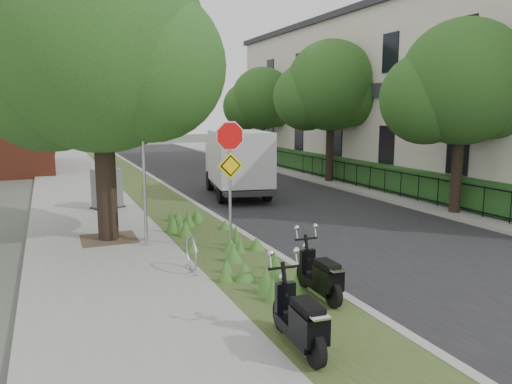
# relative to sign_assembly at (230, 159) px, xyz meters

# --- Properties ---
(ground) EXTENTS (120.00, 120.00, 0.00)m
(ground) POSITION_rel_sign_assembly_xyz_m (1.40, -0.58, -2.33)
(ground) COLOR #4C5147
(ground) RESTS_ON ground
(sidewalk_near) EXTENTS (3.50, 60.00, 0.12)m
(sidewalk_near) POSITION_rel_sign_assembly_xyz_m (-2.85, 9.42, -2.27)
(sidewalk_near) COLOR gray
(sidewalk_near) RESTS_ON ground
(verge) EXTENTS (2.00, 60.00, 0.12)m
(verge) POSITION_rel_sign_assembly_xyz_m (-0.10, 9.42, -2.27)
(verge) COLOR #2F401B
(verge) RESTS_ON ground
(kerb_near) EXTENTS (0.20, 60.00, 0.13)m
(kerb_near) POSITION_rel_sign_assembly_xyz_m (0.90, 9.42, -2.26)
(kerb_near) COLOR #9E9991
(kerb_near) RESTS_ON ground
(road) EXTENTS (7.00, 60.00, 0.01)m
(road) POSITION_rel_sign_assembly_xyz_m (4.40, 9.42, -2.32)
(road) COLOR black
(road) RESTS_ON ground
(kerb_far) EXTENTS (0.20, 60.00, 0.13)m
(kerb_far) POSITION_rel_sign_assembly_xyz_m (7.90, 9.42, -2.26)
(kerb_far) COLOR #9E9991
(kerb_far) RESTS_ON ground
(footpath_far) EXTENTS (3.20, 60.00, 0.12)m
(footpath_far) POSITION_rel_sign_assembly_xyz_m (9.60, 9.42, -2.27)
(footpath_far) COLOR gray
(footpath_far) RESTS_ON ground
(street_tree_main) EXTENTS (6.21, 5.54, 7.66)m
(street_tree_main) POSITION_rel_sign_assembly_xyz_m (-2.68, 2.28, 2.48)
(street_tree_main) COLOR black
(street_tree_main) RESTS_ON ground
(bare_post) EXTENTS (0.08, 0.08, 4.00)m
(bare_post) POSITION_rel_sign_assembly_xyz_m (-1.80, 1.22, -0.21)
(bare_post) COLOR #A5A8AD
(bare_post) RESTS_ON ground
(bike_hoop) EXTENTS (0.06, 0.78, 0.77)m
(bike_hoop) POSITION_rel_sign_assembly_xyz_m (-1.30, -1.18, -1.83)
(bike_hoop) COLOR #A5A8AD
(bike_hoop) RESTS_ON ground
(sign_assembly) EXTENTS (0.94, 0.08, 3.22)m
(sign_assembly) POSITION_rel_sign_assembly_xyz_m (0.00, 0.00, 0.00)
(sign_assembly) COLOR #A5A8AD
(sign_assembly) RESTS_ON ground
(fence_far) EXTENTS (0.04, 24.00, 1.00)m
(fence_far) POSITION_rel_sign_assembly_xyz_m (8.60, 9.42, -1.66)
(fence_far) COLOR black
(fence_far) RESTS_ON ground
(hedge_far) EXTENTS (1.00, 24.00, 1.10)m
(hedge_far) POSITION_rel_sign_assembly_xyz_m (9.30, 9.42, -1.66)
(hedge_far) COLOR #194719
(hedge_far) RESTS_ON footpath_far
(terrace_houses) EXTENTS (7.40, 26.40, 8.20)m
(terrace_houses) POSITION_rel_sign_assembly_xyz_m (12.89, 9.42, 1.83)
(terrace_houses) COLOR beige
(terrace_houses) RESTS_ON ground
(far_tree_a) EXTENTS (4.60, 4.10, 6.22)m
(far_tree_a) POSITION_rel_sign_assembly_xyz_m (8.34, 1.46, 1.80)
(far_tree_a) COLOR black
(far_tree_a) RESTS_ON ground
(far_tree_b) EXTENTS (4.83, 4.31, 6.56)m
(far_tree_b) POSITION_rel_sign_assembly_xyz_m (8.34, 9.46, 2.04)
(far_tree_b) COLOR black
(far_tree_b) RESTS_ON ground
(far_tree_c) EXTENTS (4.37, 3.89, 5.93)m
(far_tree_c) POSITION_rel_sign_assembly_xyz_m (8.34, 17.46, 1.63)
(far_tree_c) COLOR black
(far_tree_c) RESTS_ON ground
(scooter_near) EXTENTS (0.33, 1.56, 0.74)m
(scooter_near) POSITION_rel_sign_assembly_xyz_m (0.42, -3.65, -1.85)
(scooter_near) COLOR black
(scooter_near) RESTS_ON ground
(scooter_far) EXTENTS (0.40, 1.66, 0.79)m
(scooter_far) POSITION_rel_sign_assembly_xyz_m (-0.85, -5.27, -1.82)
(scooter_far) COLOR black
(scooter_far) RESTS_ON ground
(box_truck) EXTENTS (2.75, 5.24, 2.26)m
(box_truck) POSITION_rel_sign_assembly_xyz_m (3.07, 7.66, -0.86)
(box_truck) COLOR #262628
(box_truck) RESTS_ON ground
(utility_cabinet) EXTENTS (1.21, 1.04, 1.36)m
(utility_cabinet) POSITION_rel_sign_assembly_xyz_m (-2.13, 6.58, -1.56)
(utility_cabinet) COLOR #262628
(utility_cabinet) RESTS_ON ground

